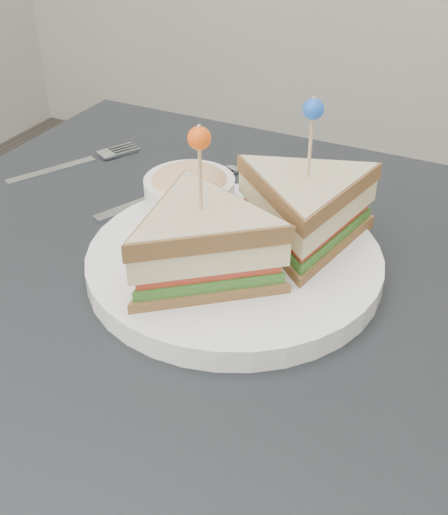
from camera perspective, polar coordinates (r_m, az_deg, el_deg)
table at (r=0.65m, az=-1.20°, el=-9.52°), size 0.80×0.80×0.75m
plate_meal at (r=0.62m, az=1.73°, el=2.44°), size 0.33×0.33×0.17m
cutlery_fork at (r=0.87m, az=-12.52°, el=8.25°), size 0.10×0.17×0.01m
cutlery_knife at (r=0.77m, az=-5.29°, el=5.56°), size 0.10×0.20×0.01m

